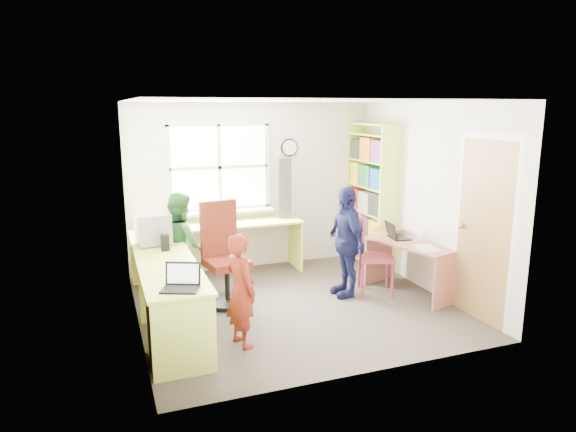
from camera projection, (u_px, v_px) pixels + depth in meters
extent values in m
cube|color=#3F3731|center=(295.00, 306.00, 6.15)|extent=(3.60, 3.40, 0.02)
cube|color=white|center=(296.00, 100.00, 5.64)|extent=(3.60, 3.40, 0.02)
cube|color=silver|center=(253.00, 186.00, 7.46)|extent=(3.60, 0.02, 2.40)
cube|color=silver|center=(368.00, 244.00, 4.33)|extent=(3.60, 0.02, 2.40)
cube|color=silver|center=(132.00, 219.00, 5.28)|extent=(0.02, 3.40, 2.40)
cube|color=silver|center=(428.00, 198.00, 6.51)|extent=(0.02, 3.40, 2.40)
cube|color=white|center=(219.00, 167.00, 7.21)|extent=(1.40, 0.01, 1.20)
cube|color=white|center=(219.00, 167.00, 7.20)|extent=(1.48, 0.04, 1.28)
cube|color=#A27946|center=(483.00, 232.00, 5.58)|extent=(0.02, 0.82, 2.00)
sphere|color=gold|center=(460.00, 226.00, 5.87)|extent=(0.07, 0.07, 0.07)
cylinder|color=black|center=(289.00, 147.00, 7.51)|extent=(0.26, 0.03, 0.26)
cylinder|color=white|center=(290.00, 148.00, 7.49)|extent=(0.22, 0.01, 0.22)
cube|color=#E3FF65|center=(164.00, 257.00, 5.58)|extent=(0.60, 2.70, 0.03)
cube|color=#E3FF65|center=(243.00, 223.00, 7.21)|extent=(1.65, 0.56, 0.03)
cube|color=#E3FF65|center=(165.00, 290.00, 5.65)|extent=(0.56, 0.03, 0.72)
cube|color=#E3FF65|center=(185.00, 339.00, 4.44)|extent=(0.56, 0.03, 0.72)
cube|color=#E3FF65|center=(153.00, 257.00, 6.87)|extent=(0.56, 0.03, 0.72)
cube|color=#E3FF65|center=(295.00, 243.00, 7.56)|extent=(0.03, 0.52, 0.72)
cube|color=#E3FF65|center=(178.00, 323.00, 4.78)|extent=(0.54, 0.45, 0.72)
cube|color=#B9715C|center=(412.00, 244.00, 6.42)|extent=(0.83, 1.26, 0.03)
cube|color=#B9715C|center=(447.00, 281.00, 6.05)|extent=(0.49, 0.16, 0.64)
cube|color=#B9715C|center=(378.00, 259.00, 6.93)|extent=(0.49, 0.16, 0.64)
cube|color=#E3FF65|center=(389.00, 201.00, 7.11)|extent=(0.30, 0.02, 2.10)
cube|color=#E3FF65|center=(355.00, 190.00, 8.03)|extent=(0.30, 0.02, 2.10)
cube|color=#E3FF65|center=(373.00, 124.00, 7.35)|extent=(0.30, 1.00, 0.02)
cube|color=#E3FF65|center=(369.00, 260.00, 7.78)|extent=(0.30, 1.00, 0.02)
cube|color=#E3FF65|center=(369.00, 237.00, 7.70)|extent=(0.30, 1.00, 0.02)
cube|color=#E3FF65|center=(370.00, 212.00, 7.62)|extent=(0.30, 1.00, 0.02)
cube|color=#E3FF65|center=(371.00, 187.00, 7.54)|extent=(0.30, 1.00, 0.02)
cube|color=#E3FF65|center=(372.00, 161.00, 7.46)|extent=(0.30, 1.00, 0.02)
cube|color=#E3FF65|center=(373.00, 135.00, 7.38)|extent=(0.30, 1.00, 0.02)
cube|color=red|center=(379.00, 256.00, 7.47)|extent=(0.25, 0.28, 0.27)
cube|color=#1B50A7|center=(368.00, 250.00, 7.76)|extent=(0.25, 0.30, 0.29)
cube|color=#218B3A|center=(359.00, 244.00, 8.04)|extent=(0.25, 0.26, 0.30)
cube|color=yellow|center=(380.00, 231.00, 7.39)|extent=(0.25, 0.28, 0.30)
cube|color=#7F378B|center=(369.00, 225.00, 7.68)|extent=(0.25, 0.30, 0.32)
cube|color=orange|center=(360.00, 222.00, 7.96)|extent=(0.25, 0.26, 0.29)
cube|color=#292929|center=(381.00, 204.00, 7.31)|extent=(0.25, 0.28, 0.32)
cube|color=silver|center=(370.00, 202.00, 7.61)|extent=(0.25, 0.30, 0.29)
cube|color=red|center=(360.00, 198.00, 7.88)|extent=(0.25, 0.26, 0.30)
cube|color=#1B50A7|center=(382.00, 179.00, 7.23)|extent=(0.25, 0.28, 0.29)
cube|color=#218B3A|center=(371.00, 176.00, 7.53)|extent=(0.25, 0.30, 0.30)
cube|color=yellow|center=(361.00, 173.00, 7.80)|extent=(0.25, 0.26, 0.32)
cube|color=#7F378B|center=(383.00, 151.00, 7.15)|extent=(0.25, 0.28, 0.30)
cube|color=orange|center=(372.00, 149.00, 7.44)|extent=(0.25, 0.30, 0.32)
cube|color=#292929|center=(362.00, 149.00, 7.72)|extent=(0.25, 0.26, 0.29)
cylinder|color=black|center=(228.00, 301.00, 6.20)|extent=(0.66, 0.66, 0.05)
cylinder|color=black|center=(227.00, 283.00, 6.15)|extent=(0.07, 0.07, 0.43)
cube|color=#601E12|center=(227.00, 263.00, 6.10)|extent=(0.55, 0.55, 0.09)
cube|color=#601E12|center=(219.00, 228.00, 6.21)|extent=(0.46, 0.16, 0.68)
cylinder|color=#94313D|center=(363.00, 280.00, 6.36)|extent=(0.05, 0.05, 0.46)
cylinder|color=#94313D|center=(392.00, 280.00, 6.36)|extent=(0.05, 0.05, 0.46)
cylinder|color=#94313D|center=(359.00, 271.00, 6.72)|extent=(0.05, 0.05, 0.46)
cylinder|color=#94313D|center=(387.00, 271.00, 6.71)|extent=(0.05, 0.05, 0.46)
cube|color=#94313D|center=(376.00, 257.00, 6.49)|extent=(0.55, 0.55, 0.04)
cube|color=#94313D|center=(361.00, 237.00, 6.44)|extent=(0.18, 0.39, 0.51)
cube|color=#9A9A9E|center=(154.00, 244.00, 6.02)|extent=(0.30, 0.24, 0.02)
cube|color=#9A9A9E|center=(153.00, 229.00, 5.98)|extent=(0.41, 0.37, 0.35)
cube|color=#3F72F2|center=(169.00, 227.00, 6.07)|extent=(0.03, 0.29, 0.26)
cube|color=black|center=(180.00, 289.00, 4.53)|extent=(0.38, 0.34, 0.02)
cube|color=black|center=(183.00, 273.00, 4.62)|extent=(0.32, 0.17, 0.21)
cube|color=white|center=(183.00, 274.00, 4.62)|extent=(0.27, 0.14, 0.17)
cube|color=black|center=(399.00, 237.00, 6.65)|extent=(0.28, 0.35, 0.02)
cube|color=black|center=(391.00, 230.00, 6.61)|extent=(0.10, 0.32, 0.21)
cube|color=#3F72F2|center=(391.00, 230.00, 6.61)|extent=(0.08, 0.28, 0.17)
cube|color=black|center=(165.00, 243.00, 5.76)|extent=(0.10, 0.10, 0.18)
cube|color=black|center=(156.00, 232.00, 6.21)|extent=(0.10, 0.10, 0.19)
cube|color=black|center=(285.00, 188.00, 7.39)|extent=(0.21, 0.20, 0.87)
cube|color=red|center=(389.00, 230.00, 6.94)|extent=(0.33, 0.33, 0.06)
cube|color=silver|center=(178.00, 270.00, 5.09)|extent=(0.27, 0.34, 0.00)
cube|color=silver|center=(427.00, 248.00, 6.17)|extent=(0.28, 0.36, 0.00)
imported|color=#28652D|center=(211.00, 213.00, 7.07)|extent=(0.17, 0.14, 0.29)
imported|color=maroon|center=(241.00, 290.00, 5.03)|extent=(0.37, 0.48, 1.15)
imported|color=#2D692A|center=(181.00, 245.00, 6.30)|extent=(0.62, 0.73, 1.33)
imported|color=#151842|center=(346.00, 242.00, 6.37)|extent=(0.35, 0.82, 1.39)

